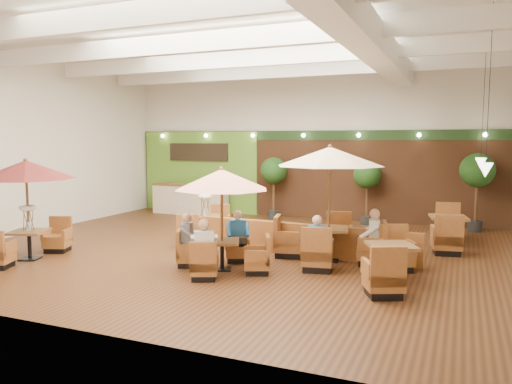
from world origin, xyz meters
The scene contains 17 objects.
room centered at (0.25, 1.22, 3.63)m, with size 14.04×14.00×5.52m.
service_counter centered at (-4.40, 5.10, 0.58)m, with size 3.00×0.75×1.18m.
booth_divider centered at (1.76, 0.02, 0.40)m, with size 5.83×0.18×0.81m, color brown.
table_0 centered at (-4.24, -2.89, 1.86)m, with size 2.27×2.55×2.46m.
table_1 centered at (0.51, -1.97, 1.59)m, with size 2.40×2.40×2.31m.
table_2 centered at (2.48, -0.22, 1.88)m, with size 2.83×2.83×2.78m.
table_3 centered at (-1.38, 0.74, 0.49)m, with size 1.07×2.63×1.51m.
table_4 centered at (4.11, -1.53, 0.38)m, with size 1.19×2.86×1.00m.
table_5 centered at (5.08, 2.63, 0.40)m, with size 1.09×2.89×1.05m.
topiary_0 centered at (-1.00, 5.30, 1.68)m, with size 0.97×0.97×2.25m.
topiary_1 centered at (2.40, 5.30, 1.63)m, with size 0.94×0.94×2.18m.
topiary_2 centered at (5.81, 5.30, 1.85)m, with size 1.07×1.07×2.48m.
diner_0 centered at (0.51, -2.81, 0.77)m, with size 0.47×0.46×0.82m.
diner_1 centered at (0.51, -1.13, 0.75)m, with size 0.43×0.42×0.77m.
diner_2 centered at (-0.33, -1.97, 0.75)m, with size 0.37×0.42×0.77m.
diner_3 centered at (2.48, -1.24, 0.76)m, with size 0.42×0.36×0.79m.
diner_4 centered at (3.50, -0.22, 0.78)m, with size 0.39×0.45×0.85m.
Camera 1 is at (5.39, -11.74, 2.89)m, focal length 35.00 mm.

